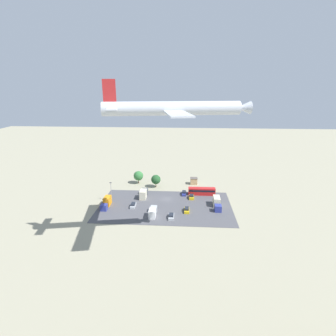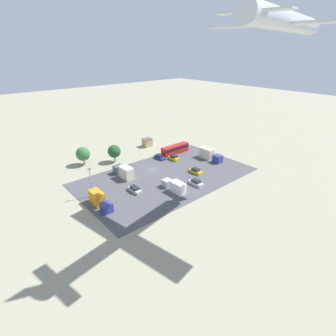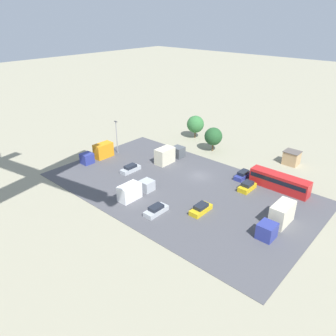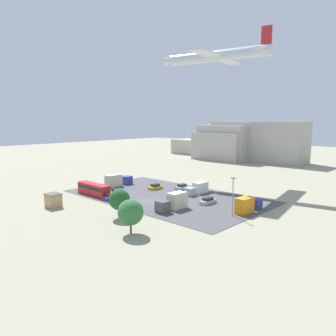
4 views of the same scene
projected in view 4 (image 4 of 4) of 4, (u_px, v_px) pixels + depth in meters
The scene contains 21 objects.
ground_plane at pixel (148, 201), 80.78m from camera, with size 400.00×400.00×0.00m, color gray.
parking_lot_surface at pixel (166, 196), 85.57m from camera, with size 51.57×30.42×0.08m.
shed_building at pixel (53, 200), 75.29m from camera, with size 3.46×3.10×3.13m.
bus at pixel (94, 189), 86.60m from camera, with size 11.49×2.57×3.10m.
parked_car_0 at pixel (208, 201), 78.06m from camera, with size 1.75×4.67×1.47m.
parked_car_1 at pixel (117, 193), 86.76m from camera, with size 1.98×4.05×1.64m.
parked_car_2 at pixel (112, 197), 81.84m from camera, with size 1.73×4.48×1.57m.
parked_car_3 at pixel (182, 187), 94.28m from camera, with size 1.86×4.54×1.44m.
parked_car_4 at pixel (155, 187), 94.19m from camera, with size 1.85×4.46×1.51m.
parked_truck_0 at pixel (248, 205), 71.07m from camera, with size 2.33×8.14×3.39m.
parked_truck_1 at pixel (173, 202), 73.00m from camera, with size 2.57×8.10×3.60m.
parked_truck_2 at pixel (198, 189), 88.54m from camera, with size 2.35×7.72×2.95m.
parked_truck_3 at pixel (117, 180), 98.66m from camera, with size 2.48×8.92×3.58m.
tree_near_shed at pixel (131, 212), 57.38m from camera, with size 4.59×4.59×6.15m.
tree_apron_mid at pixel (119, 200), 66.74m from camera, with size 4.35×4.35×5.99m.
light_pole_lot_centre at pixel (233, 195), 67.43m from camera, with size 0.90×0.28×8.10m.
horizon_terminal_block at pixel (258, 141), 157.69m from camera, with size 45.56×14.67×19.08m.
horizon_parking_garage at pixel (227, 142), 163.45m from camera, with size 25.88×17.56×17.13m.
horizon_office_block at pixel (226, 146), 164.96m from camera, with size 26.50×22.73×13.52m.
horizon_hangar_block at pixel (202, 147), 186.09m from camera, with size 34.17×15.23×8.32m.
airplane at pixel (215, 56), 102.79m from camera, with size 37.01×31.06×8.54m.
Camera 4 is at (57.86, -53.54, 20.05)m, focal length 35.00 mm.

